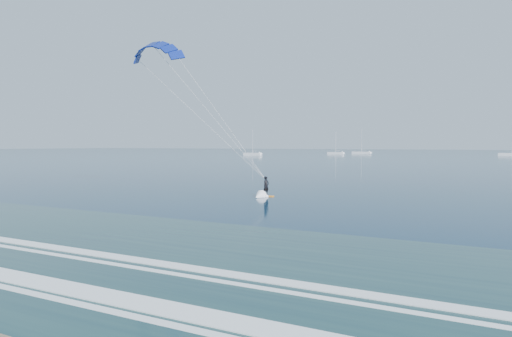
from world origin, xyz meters
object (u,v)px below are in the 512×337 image
object	(u,v)px
kitesurfer_rig	(205,108)
sailboat_1	(336,153)
sailboat_0	(253,154)
sailboat_7	(512,154)
sailboat_2	(361,153)

from	to	relation	value
kitesurfer_rig	sailboat_1	bearing A→B (deg)	103.47
sailboat_0	sailboat_7	distance (m)	111.83
sailboat_1	sailboat_2	distance (m)	19.30
kitesurfer_rig	sailboat_7	distance (m)	190.35
kitesurfer_rig	sailboat_1	world-z (taller)	kitesurfer_rig
sailboat_7	sailboat_0	bearing A→B (deg)	-155.72
sailboat_0	sailboat_1	distance (m)	45.44
sailboat_7	sailboat_2	bearing A→B (deg)	172.87
sailboat_0	sailboat_2	world-z (taller)	sailboat_2
sailboat_1	sailboat_7	xyz separation A→B (m)	(75.48, 9.05, 0.03)
kitesurfer_rig	sailboat_1	size ratio (longest dim) A/B	1.48
sailboat_1	kitesurfer_rig	bearing A→B (deg)	-76.53
kitesurfer_rig	sailboat_7	xyz separation A→B (m)	(32.76, 187.35, -7.82)
sailboat_2	sailboat_7	bearing A→B (deg)	-7.13
sailboat_0	sailboat_7	bearing A→B (deg)	24.28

